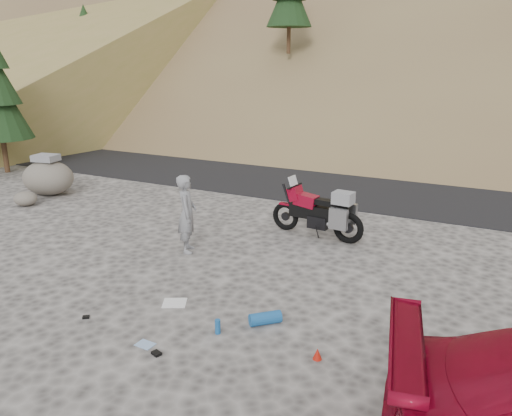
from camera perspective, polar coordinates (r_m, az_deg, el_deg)
The scene contains 13 objects.
ground at distance 9.82m, azimuth -8.01°, elevation -7.39°, with size 140.00×140.00×0.00m, color #45413F.
road at distance 17.57m, azimuth 8.96°, elevation 3.39°, with size 120.00×7.00×0.05m, color black.
motorcycle at distance 11.55m, azimuth 7.40°, elevation -0.53°, with size 2.32×0.80×1.38m.
man at distance 10.91m, azimuth -7.71°, elevation -4.87°, with size 0.61×0.40×1.68m, color gray.
boulder at distance 16.40m, azimuth -22.66°, elevation 3.26°, with size 1.63×1.39×1.22m.
small_rock at distance 15.49m, azimuth -24.86°, elevation 0.98°, with size 0.83×0.79×0.40m.
gear_white_cloth at distance 8.72m, azimuth -9.29°, elevation -10.65°, with size 0.39×0.35×0.01m, color white.
gear_blue_mat at distance 7.96m, azimuth 1.07°, elevation -12.49°, with size 0.20×0.20×0.50m, color #195699.
gear_bottle at distance 7.73m, azimuth -4.40°, elevation -13.36°, with size 0.08×0.08×0.23m, color #195699.
gear_funnel at distance 7.20m, azimuth 7.03°, elevation -16.20°, with size 0.13×0.13×0.17m, color #B8190C.
gear_glove_a at distance 7.41m, azimuth -11.31°, elevation -15.97°, with size 0.14×0.10×0.04m, color black.
gear_glove_b at distance 8.60m, azimuth -18.86°, elevation -11.71°, with size 0.11×0.08×0.04m, color black.
gear_blue_cloth at distance 7.67m, azimuth -12.54°, elevation -14.98°, with size 0.26×0.19×0.01m, color #8CADD8.
Camera 1 is at (5.24, -7.29, 3.98)m, focal length 35.00 mm.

